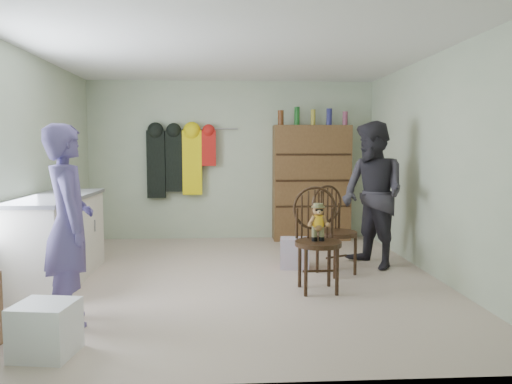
{
  "coord_description": "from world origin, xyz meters",
  "views": [
    {
      "loc": [
        -0.09,
        -5.47,
        1.46
      ],
      "look_at": [
        0.25,
        0.2,
        0.95
      ],
      "focal_mm": 35.0,
      "sensor_mm": 36.0,
      "label": 1
    }
  ],
  "objects": [
    {
      "name": "room_walls",
      "position": [
        0.0,
        0.53,
        1.58
      ],
      "size": [
        5.0,
        5.0,
        5.0
      ],
      "color": "beige",
      "rests_on": "ground"
    },
    {
      "name": "plastic_tub",
      "position": [
        -1.36,
        -1.99,
        0.19
      ],
      "size": [
        0.45,
        0.43,
        0.38
      ],
      "primitive_type": "cube",
      "rotation": [
        0.0,
        0.0,
        -0.15
      ],
      "color": "white",
      "rests_on": "ground"
    },
    {
      "name": "chair_front",
      "position": [
        0.83,
        -0.5,
        0.6
      ],
      "size": [
        0.49,
        0.49,
        1.06
      ],
      "rotation": [
        0.0,
        0.0,
        0.04
      ],
      "color": "black",
      "rests_on": "ground"
    },
    {
      "name": "person_left",
      "position": [
        -1.39,
        -1.33,
        0.83
      ],
      "size": [
        0.6,
        0.71,
        1.65
      ],
      "primitive_type": "imported",
      "rotation": [
        0.0,
        0.0,
        1.97
      ],
      "color": "#554986",
      "rests_on": "ground"
    },
    {
      "name": "person_right",
      "position": [
        1.68,
        0.44,
        0.89
      ],
      "size": [
        0.96,
        1.06,
        1.78
      ],
      "primitive_type": "imported",
      "rotation": [
        0.0,
        0.0,
        -1.15
      ],
      "color": "#2D2B33",
      "rests_on": "ground"
    },
    {
      "name": "striped_bag",
      "position": [
        0.73,
        0.44,
        0.18
      ],
      "size": [
        0.38,
        0.31,
        0.36
      ],
      "primitive_type": "cube",
      "rotation": [
        0.0,
        0.0,
        -0.13
      ],
      "color": "#E57279",
      "rests_on": "ground"
    },
    {
      "name": "ground_plane",
      "position": [
        0.0,
        0.0,
        0.0
      ],
      "size": [
        5.0,
        5.0,
        0.0
      ],
      "primitive_type": "plane",
      "color": "beige",
      "rests_on": "ground"
    },
    {
      "name": "coat_rack",
      "position": [
        -0.83,
        2.38,
        1.25
      ],
      "size": [
        1.42,
        0.12,
        1.09
      ],
      "color": "#99999E",
      "rests_on": "ground"
    },
    {
      "name": "dresser",
      "position": [
        1.25,
        2.3,
        0.91
      ],
      "size": [
        1.2,
        0.39,
        2.08
      ],
      "color": "brown",
      "rests_on": "ground"
    },
    {
      "name": "chair_far",
      "position": [
        1.15,
        0.18,
        0.55
      ],
      "size": [
        0.61,
        0.61,
        1.02
      ],
      "rotation": [
        0.0,
        0.0,
        0.49
      ],
      "color": "black",
      "rests_on": "ground"
    },
    {
      "name": "counter",
      "position": [
        -1.95,
        0.0,
        0.47
      ],
      "size": [
        0.64,
        1.86,
        0.94
      ],
      "color": "silver",
      "rests_on": "ground"
    }
  ]
}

